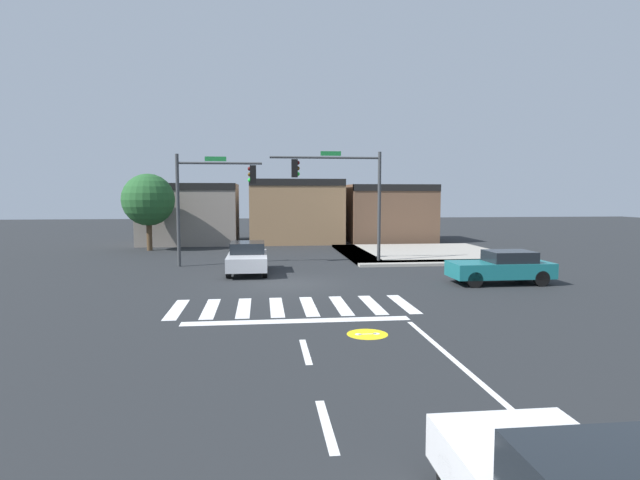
# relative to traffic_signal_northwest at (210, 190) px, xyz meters

# --- Properties ---
(ground_plane) EXTENTS (120.00, 120.00, 0.00)m
(ground_plane) POSITION_rel_traffic_signal_northwest_xyz_m (3.64, -5.86, -3.99)
(ground_plane) COLOR #232628
(crosswalk_near) EXTENTS (8.06, 3.06, 0.01)m
(crosswalk_near) POSITION_rel_traffic_signal_northwest_xyz_m (3.64, -10.36, -3.99)
(crosswalk_near) COLOR silver
(crosswalk_near) RESTS_ON ground_plane
(lane_markings) EXTENTS (6.80, 18.75, 0.01)m
(lane_markings) POSITION_rel_traffic_signal_northwest_xyz_m (4.80, -17.29, -3.99)
(lane_markings) COLOR white
(lane_markings) RESTS_ON ground_plane
(bike_detector_marking) EXTENTS (1.12, 1.12, 0.01)m
(bike_detector_marking) POSITION_rel_traffic_signal_northwest_xyz_m (5.43, -14.02, -3.99)
(bike_detector_marking) COLOR yellow
(bike_detector_marking) RESTS_ON ground_plane
(curb_corner_northeast) EXTENTS (10.00, 10.60, 0.15)m
(curb_corner_northeast) POSITION_rel_traffic_signal_northwest_xyz_m (12.14, 3.56, -3.91)
(curb_corner_northeast) COLOR #9E998E
(curb_corner_northeast) RESTS_ON ground_plane
(storefront_row) EXTENTS (22.37, 6.62, 4.89)m
(storefront_row) POSITION_rel_traffic_signal_northwest_xyz_m (4.68, 13.23, -1.64)
(storefront_row) COLOR gray
(storefront_row) RESTS_ON ground_plane
(traffic_signal_northwest) EXTENTS (4.44, 0.32, 5.83)m
(traffic_signal_northwest) POSITION_rel_traffic_signal_northwest_xyz_m (0.00, 0.00, 0.00)
(traffic_signal_northwest) COLOR #383A3D
(traffic_signal_northwest) RESTS_ON ground_plane
(traffic_signal_northeast) EXTENTS (6.00, 0.32, 6.05)m
(traffic_signal_northeast) POSITION_rel_traffic_signal_northwest_xyz_m (6.93, 0.11, 0.28)
(traffic_signal_northeast) COLOR #383A3D
(traffic_signal_northeast) RESTS_ON ground_plane
(car_silver) EXTENTS (1.83, 4.22, 1.45)m
(car_silver) POSITION_rel_traffic_signal_northwest_xyz_m (1.94, -2.61, -3.25)
(car_silver) COLOR #B7BABF
(car_silver) RESTS_ON ground_plane
(car_teal) EXTENTS (4.19, 1.76, 1.39)m
(car_teal) POSITION_rel_traffic_signal_northwest_xyz_m (12.66, -6.90, -3.28)
(car_teal) COLOR #196B70
(car_teal) RESTS_ON ground_plane
(roadside_tree) EXTENTS (3.46, 3.46, 5.13)m
(roadside_tree) POSITION_rel_traffic_signal_northwest_xyz_m (-4.86, 8.14, -0.61)
(roadside_tree) COLOR #4C3823
(roadside_tree) RESTS_ON ground_plane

